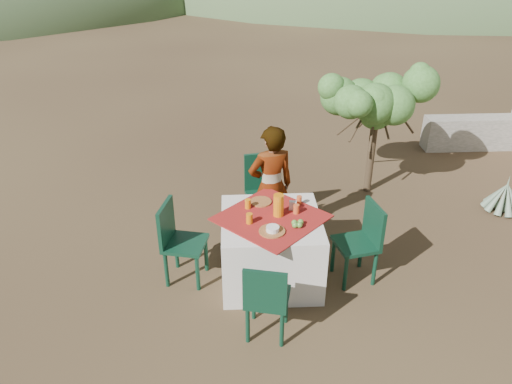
% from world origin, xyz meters
% --- Properties ---
extents(ground, '(160.00, 160.00, 0.00)m').
position_xyz_m(ground, '(0.00, 0.00, 0.00)').
color(ground, '#312016').
rests_on(ground, ground).
extents(table, '(1.30, 1.30, 0.76)m').
position_xyz_m(table, '(-0.56, 0.08, 0.38)').
color(table, beige).
rests_on(table, ground).
extents(chair_far, '(0.52, 0.52, 0.98)m').
position_xyz_m(chair_far, '(-0.56, 1.07, 0.54)').
color(chair_far, black).
rests_on(chair_far, ground).
extents(chair_near, '(0.46, 0.46, 0.84)m').
position_xyz_m(chair_near, '(-0.67, -0.82, 0.47)').
color(chair_near, black).
rests_on(chair_near, ground).
extents(chair_left, '(0.50, 0.50, 0.90)m').
position_xyz_m(chair_left, '(-1.54, 0.12, 0.50)').
color(chair_left, black).
rests_on(chair_left, ground).
extents(chair_right, '(0.48, 0.48, 0.89)m').
position_xyz_m(chair_right, '(0.40, 0.03, 0.49)').
color(chair_right, black).
rests_on(chair_right, ground).
extents(person, '(0.62, 0.49, 1.48)m').
position_xyz_m(person, '(-0.51, 0.77, 0.74)').
color(person, '#8C6651').
rests_on(person, ground).
extents(shrub_tree, '(1.35, 1.33, 1.59)m').
position_xyz_m(shrub_tree, '(1.03, 2.03, 1.26)').
color(shrub_tree, '#443322').
rests_on(shrub_tree, ground).
extents(agave, '(0.53, 0.54, 0.57)m').
position_xyz_m(agave, '(2.65, 1.34, 0.19)').
color(agave, slate).
rests_on(agave, ground).
extents(stone_wall, '(2.60, 0.35, 0.55)m').
position_xyz_m(stone_wall, '(3.60, 3.40, 0.28)').
color(stone_wall, gray).
rests_on(stone_wall, ground).
extents(plate_far, '(0.24, 0.24, 0.01)m').
position_xyz_m(plate_far, '(-0.65, 0.39, 0.77)').
color(plate_far, brown).
rests_on(plate_far, table).
extents(plate_near, '(0.26, 0.26, 0.01)m').
position_xyz_m(plate_near, '(-0.58, -0.19, 0.77)').
color(plate_near, brown).
rests_on(plate_near, table).
extents(glass_far, '(0.06, 0.06, 0.10)m').
position_xyz_m(glass_far, '(-0.80, 0.27, 0.81)').
color(glass_far, orange).
rests_on(glass_far, table).
extents(glass_near, '(0.07, 0.07, 0.11)m').
position_xyz_m(glass_near, '(-0.79, -0.02, 0.82)').
color(glass_near, orange).
rests_on(glass_near, table).
extents(juice_pitcher, '(0.11, 0.11, 0.24)m').
position_xyz_m(juice_pitcher, '(-0.49, 0.11, 0.88)').
color(juice_pitcher, orange).
rests_on(juice_pitcher, table).
extents(bowl_plate, '(0.19, 0.19, 0.01)m').
position_xyz_m(bowl_plate, '(-0.57, -0.20, 0.77)').
color(bowl_plate, brown).
rests_on(bowl_plate, table).
extents(white_bowl, '(0.13, 0.13, 0.05)m').
position_xyz_m(white_bowl, '(-0.57, -0.20, 0.80)').
color(white_bowl, silver).
rests_on(white_bowl, bowl_plate).
extents(jar_left, '(0.06, 0.06, 0.10)m').
position_xyz_m(jar_left, '(-0.30, 0.14, 0.81)').
color(jar_left, '#CD5224').
rests_on(jar_left, table).
extents(jar_right, '(0.06, 0.06, 0.09)m').
position_xyz_m(jar_right, '(-0.25, 0.33, 0.81)').
color(jar_right, '#CD5224').
rests_on(jar_right, table).
extents(napkin_holder, '(0.08, 0.05, 0.10)m').
position_xyz_m(napkin_holder, '(-0.33, 0.22, 0.81)').
color(napkin_holder, silver).
rests_on(napkin_holder, table).
extents(fruit_cluster, '(0.12, 0.11, 0.06)m').
position_xyz_m(fruit_cluster, '(-0.32, -0.11, 0.79)').
color(fruit_cluster, '#528A32').
rests_on(fruit_cluster, table).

